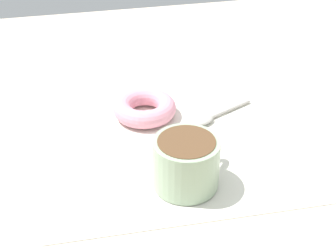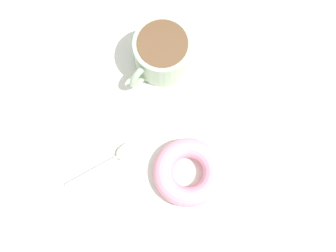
{
  "view_description": "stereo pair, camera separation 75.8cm",
  "coord_description": "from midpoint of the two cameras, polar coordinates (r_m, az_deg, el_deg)",
  "views": [
    {
      "loc": [
        -51.76,
        14.15,
        39.15
      ],
      "look_at": [
        2.93,
        1.39,
        2.3
      ],
      "focal_mm": 50.0,
      "sensor_mm": 36.0,
      "label": 1
    },
    {
      "loc": [
        17.45,
        0.04,
        66.64
      ],
      "look_at": [
        2.93,
        1.39,
        2.3
      ],
      "focal_mm": 50.0,
      "sensor_mm": 36.0,
      "label": 2
    }
  ],
  "objects": [
    {
      "name": "napkin",
      "position": [
        0.57,
        -4.67,
        -33.94
      ],
      "size": [
        36.24,
        36.24,
        0.3
      ],
      "primitive_type": "cube",
      "rotation": [
        0.0,
        0.0,
        -0.03
      ],
      "color": "white",
      "rests_on": "ground_plane"
    },
    {
      "name": "spoon",
      "position": [
        0.59,
        -13.52,
        -37.17
      ],
      "size": [
        6.17,
        11.38,
        0.9
      ],
      "color": "#B7B2A8",
      "rests_on": "napkin"
    },
    {
      "name": "coffee_cup",
      "position": [
        0.5,
        -5.93,
        -24.27
      ],
      "size": [
        9.08,
        9.47,
        6.63
      ],
      "color": "#9EB793",
      "rests_on": "napkin"
    },
    {
      "name": "ground_plane",
      "position": [
        0.57,
        -6.43,
        -30.83
      ],
      "size": [
        120.0,
        120.0,
        2.0
      ],
      "primitive_type": "cube",
      "color": "beige"
    },
    {
      "name": "donut",
      "position": [
        0.58,
        -1.4,
        -40.57
      ],
      "size": [
        9.77,
        9.77,
        2.81
      ],
      "primitive_type": "torus",
      "color": "pink",
      "rests_on": "napkin"
    }
  ]
}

